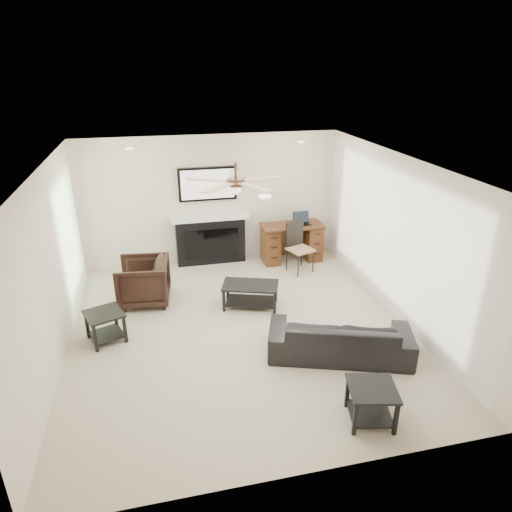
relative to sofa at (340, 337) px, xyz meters
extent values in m
plane|color=#BAB296|center=(-1.21, 0.96, -0.28)|extent=(5.50, 5.50, 0.00)
cube|color=white|center=(-1.21, 0.96, 2.22)|extent=(5.00, 5.50, 0.04)
cube|color=beige|center=(-1.21, 3.71, 0.97)|extent=(5.00, 0.04, 2.50)
cube|color=beige|center=(-1.21, -1.79, 0.97)|extent=(5.00, 0.04, 2.50)
cube|color=beige|center=(-3.71, 0.96, 0.97)|extent=(0.04, 5.50, 2.50)
cube|color=beige|center=(1.29, 0.96, 0.97)|extent=(0.04, 5.50, 2.50)
cube|color=silver|center=(1.24, 1.06, 0.95)|extent=(0.04, 5.10, 2.40)
cube|color=#93BC89|center=(-3.68, 2.51, 0.77)|extent=(0.04, 1.80, 2.10)
cylinder|color=#382619|center=(-1.21, 1.06, 1.97)|extent=(1.40, 1.40, 0.30)
imported|color=black|center=(0.00, 0.00, 0.00)|extent=(2.07, 1.34, 0.56)
imported|color=black|center=(-2.60, 2.15, 0.10)|extent=(0.92, 0.90, 0.76)
cube|color=black|center=(-0.90, 1.60, -0.08)|extent=(1.01, 0.76, 0.40)
cube|color=black|center=(-0.15, -1.25, -0.06)|extent=(0.62, 0.62, 0.45)
cube|color=black|center=(-3.15, 1.10, -0.06)|extent=(0.64, 0.64, 0.45)
cube|color=black|center=(-1.28, 3.54, 0.67)|extent=(1.52, 0.34, 1.91)
cube|color=#36190D|center=(0.32, 3.27, 0.10)|extent=(1.22, 0.56, 0.76)
cube|color=black|center=(0.32, 2.72, 0.20)|extent=(0.54, 0.56, 0.97)
cube|color=black|center=(0.52, 3.25, 0.59)|extent=(0.33, 0.24, 0.23)
camera|label=1|loc=(-2.31, -4.88, 3.47)|focal=32.00mm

